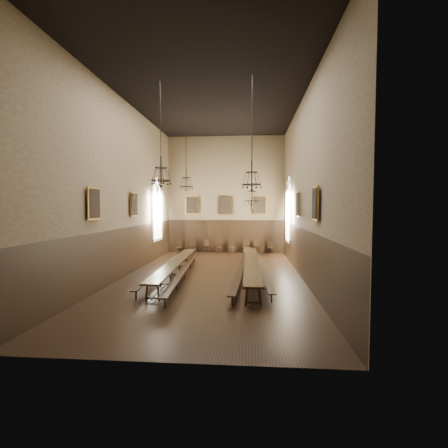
# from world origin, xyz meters

# --- Properties ---
(floor) EXTENTS (9.00, 18.00, 0.02)m
(floor) POSITION_xyz_m (0.00, 0.00, -0.01)
(floor) COLOR black
(floor) RESTS_ON ground
(ceiling) EXTENTS (9.00, 18.00, 0.02)m
(ceiling) POSITION_xyz_m (0.00, 0.00, 9.01)
(ceiling) COLOR black
(ceiling) RESTS_ON ground
(wall_back) EXTENTS (9.00, 0.02, 9.00)m
(wall_back) POSITION_xyz_m (0.00, 9.01, 4.50)
(wall_back) COLOR #836B50
(wall_back) RESTS_ON ground
(wall_front) EXTENTS (9.00, 0.02, 9.00)m
(wall_front) POSITION_xyz_m (0.00, -9.01, 4.50)
(wall_front) COLOR #836B50
(wall_front) RESTS_ON ground
(wall_left) EXTENTS (0.02, 18.00, 9.00)m
(wall_left) POSITION_xyz_m (-4.51, 0.00, 4.50)
(wall_left) COLOR #836B50
(wall_left) RESTS_ON ground
(wall_right) EXTENTS (0.02, 18.00, 9.00)m
(wall_right) POSITION_xyz_m (4.51, 0.00, 4.50)
(wall_right) COLOR #836B50
(wall_right) RESTS_ON ground
(wainscot_panelling) EXTENTS (9.00, 18.00, 2.50)m
(wainscot_panelling) POSITION_xyz_m (0.00, 0.00, 1.25)
(wainscot_panelling) COLOR black
(wainscot_panelling) RESTS_ON floor
(table_left) EXTENTS (0.98, 9.82, 0.76)m
(table_left) POSITION_xyz_m (-1.90, 0.13, 0.38)
(table_left) COLOR black
(table_left) RESTS_ON floor
(table_right) EXTENTS (0.86, 10.52, 0.82)m
(table_right) POSITION_xyz_m (1.97, 0.17, 0.41)
(table_right) COLOR black
(table_right) RESTS_ON floor
(bench_left_outer) EXTENTS (0.61, 9.08, 0.41)m
(bench_left_outer) POSITION_xyz_m (-2.64, 0.10, 0.26)
(bench_left_outer) COLOR black
(bench_left_outer) RESTS_ON floor
(bench_left_inner) EXTENTS (1.03, 10.75, 0.48)m
(bench_left_inner) POSITION_xyz_m (-1.40, -0.16, 0.31)
(bench_left_inner) COLOR black
(bench_left_inner) RESTS_ON floor
(bench_right_inner) EXTENTS (0.69, 10.41, 0.47)m
(bench_right_inner) POSITION_xyz_m (1.44, 0.20, 0.30)
(bench_right_inner) COLOR black
(bench_right_inner) RESTS_ON floor
(bench_right_outer) EXTENTS (0.70, 9.34, 0.42)m
(bench_right_outer) POSITION_xyz_m (2.52, 0.19, 0.27)
(bench_right_outer) COLOR black
(bench_right_outer) RESTS_ON floor
(chair_0) EXTENTS (0.48, 0.48, 0.88)m
(chair_0) POSITION_xyz_m (-3.55, 8.49, 0.27)
(chair_0) COLOR black
(chair_0) RESTS_ON floor
(chair_1) EXTENTS (0.56, 0.56, 0.99)m
(chair_1) POSITION_xyz_m (-2.47, 8.51, 0.30)
(chair_1) COLOR black
(chair_1) RESTS_ON floor
(chair_2) EXTENTS (0.57, 0.57, 1.01)m
(chair_2) POSITION_xyz_m (-1.44, 8.61, 0.30)
(chair_2) COLOR black
(chair_2) RESTS_ON floor
(chair_3) EXTENTS (0.43, 0.43, 0.94)m
(chair_3) POSITION_xyz_m (-0.48, 8.54, 0.28)
(chair_3) COLOR black
(chair_3) RESTS_ON floor
(chair_4) EXTENTS (0.48, 0.48, 1.00)m
(chair_4) POSITION_xyz_m (0.46, 8.53, 0.30)
(chair_4) COLOR black
(chair_4) RESTS_ON floor
(chair_5) EXTENTS (0.49, 0.49, 1.02)m
(chair_5) POSITION_xyz_m (1.58, 8.47, 0.31)
(chair_5) COLOR black
(chair_5) RESTS_ON floor
(chair_6) EXTENTS (0.56, 0.56, 1.04)m
(chair_6) POSITION_xyz_m (2.43, 8.61, 0.31)
(chair_6) COLOR black
(chair_6) RESTS_ON floor
(chair_7) EXTENTS (0.52, 0.52, 0.96)m
(chair_7) POSITION_xyz_m (3.44, 8.51, 0.29)
(chair_7) COLOR black
(chair_7) RESTS_ON floor
(chandelier_back_left) EXTENTS (0.77, 0.77, 4.42)m
(chandelier_back_left) POSITION_xyz_m (-1.73, 2.14, 5.04)
(chandelier_back_left) COLOR black
(chandelier_back_left) RESTS_ON ceiling
(chandelier_back_right) EXTENTS (0.85, 0.85, 5.24)m
(chandelier_back_right) POSITION_xyz_m (2.00, 2.50, 4.26)
(chandelier_back_right) COLOR black
(chandelier_back_right) RESTS_ON ceiling
(chandelier_front_left) EXTENTS (0.87, 0.87, 4.44)m
(chandelier_front_left) POSITION_xyz_m (-2.00, -2.10, 5.00)
(chandelier_front_left) COLOR black
(chandelier_front_left) RESTS_ON ceiling
(chandelier_front_right) EXTENTS (0.79, 0.79, 4.64)m
(chandelier_front_right) POSITION_xyz_m (1.96, -2.44, 4.83)
(chandelier_front_right) COLOR black
(chandelier_front_right) RESTS_ON ceiling
(portrait_back_0) EXTENTS (1.10, 0.12, 1.40)m
(portrait_back_0) POSITION_xyz_m (-2.60, 8.88, 3.70)
(portrait_back_0) COLOR #AD7829
(portrait_back_0) RESTS_ON wall_back
(portrait_back_1) EXTENTS (1.10, 0.12, 1.40)m
(portrait_back_1) POSITION_xyz_m (0.00, 8.88, 3.70)
(portrait_back_1) COLOR #AD7829
(portrait_back_1) RESTS_ON wall_back
(portrait_back_2) EXTENTS (1.10, 0.12, 1.40)m
(portrait_back_2) POSITION_xyz_m (2.60, 8.88, 3.70)
(portrait_back_2) COLOR #AD7829
(portrait_back_2) RESTS_ON wall_back
(portrait_left_0) EXTENTS (0.12, 1.00, 1.30)m
(portrait_left_0) POSITION_xyz_m (-4.38, 1.00, 3.70)
(portrait_left_0) COLOR #AD7829
(portrait_left_0) RESTS_ON wall_left
(portrait_left_1) EXTENTS (0.12, 1.00, 1.30)m
(portrait_left_1) POSITION_xyz_m (-4.38, -3.50, 3.70)
(portrait_left_1) COLOR #AD7829
(portrait_left_1) RESTS_ON wall_left
(portrait_right_0) EXTENTS (0.12, 1.00, 1.30)m
(portrait_right_0) POSITION_xyz_m (4.38, 1.00, 3.70)
(portrait_right_0) COLOR #AD7829
(portrait_right_0) RESTS_ON wall_right
(portrait_right_1) EXTENTS (0.12, 1.00, 1.30)m
(portrait_right_1) POSITION_xyz_m (4.38, -3.50, 3.70)
(portrait_right_1) COLOR #AD7829
(portrait_right_1) RESTS_ON wall_right
(window_right) EXTENTS (0.20, 2.20, 4.60)m
(window_right) POSITION_xyz_m (4.43, 5.50, 3.40)
(window_right) COLOR white
(window_right) RESTS_ON wall_right
(window_left) EXTENTS (0.20, 2.20, 4.60)m
(window_left) POSITION_xyz_m (-4.43, 5.50, 3.40)
(window_left) COLOR white
(window_left) RESTS_ON wall_left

